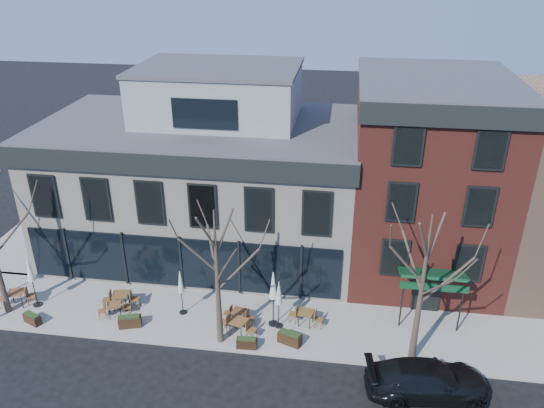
# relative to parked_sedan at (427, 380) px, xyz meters

# --- Properties ---
(ground) EXTENTS (120.00, 120.00, 0.00)m
(ground) POSITION_rel_parked_sedan_xyz_m (-12.43, 5.80, -0.76)
(ground) COLOR black
(ground) RESTS_ON ground
(sidewalk_front) EXTENTS (33.50, 4.70, 0.15)m
(sidewalk_front) POSITION_rel_parked_sedan_xyz_m (-9.18, 3.65, -0.68)
(sidewalk_front) COLOR gray
(sidewalk_front) RESTS_ON ground
(sidewalk_side) EXTENTS (4.50, 12.00, 0.15)m
(sidewalk_side) POSITION_rel_parked_sedan_xyz_m (-23.68, 11.80, -0.68)
(sidewalk_side) COLOR gray
(sidewalk_side) RESTS_ON ground
(corner_building) EXTENTS (18.39, 10.39, 11.10)m
(corner_building) POSITION_rel_parked_sedan_xyz_m (-12.36, 10.87, 3.96)
(corner_building) COLOR beige
(corner_building) RESTS_ON ground
(red_brick_building) EXTENTS (8.20, 11.78, 11.18)m
(red_brick_building) POSITION_rel_parked_sedan_xyz_m (0.57, 10.78, 4.88)
(red_brick_building) COLOR maroon
(red_brick_building) RESTS_ON ground
(tree_mid) EXTENTS (3.50, 3.55, 7.04)m
(tree_mid) POSITION_rel_parked_sedan_xyz_m (-9.42, 1.90, 3.03)
(tree_mid) COLOR #382B21
(tree_mid) RESTS_ON sidewalk_front
(tree_right) EXTENTS (3.72, 3.77, 7.48)m
(tree_right) POSITION_rel_parked_sedan_xyz_m (-0.42, 1.90, 3.26)
(tree_right) COLOR #382B21
(tree_right) RESTS_ON sidewalk_front
(parked_sedan) EXTENTS (5.47, 2.82, 1.52)m
(parked_sedan) POSITION_rel_parked_sedan_xyz_m (0.00, 0.00, 0.00)
(parked_sedan) COLOR black
(parked_sedan) RESTS_ON ground
(cafe_set_0) EXTENTS (2.00, 1.05, 1.03)m
(cafe_set_0) POSITION_rel_parked_sedan_xyz_m (-20.68, 3.13, -0.08)
(cafe_set_0) COLOR brown
(cafe_set_0) RESTS_ON sidewalk_front
(cafe_set_1) EXTENTS (2.00, 0.92, 1.03)m
(cafe_set_1) POSITION_rel_parked_sedan_xyz_m (-15.17, 3.73, -0.08)
(cafe_set_1) COLOR brown
(cafe_set_1) RESTS_ON sidewalk_front
(cafe_set_2) EXTENTS (1.70, 1.06, 0.88)m
(cafe_set_2) POSITION_rel_parked_sedan_xyz_m (-15.22, 2.99, -0.16)
(cafe_set_2) COLOR brown
(cafe_set_2) RESTS_ON sidewalk_front
(cafe_set_3) EXTENTS (1.72, 0.80, 0.88)m
(cafe_set_3) POSITION_rel_parked_sedan_xyz_m (-8.80, 3.36, -0.16)
(cafe_set_3) COLOR brown
(cafe_set_3) RESTS_ON sidewalk_front
(cafe_set_4) EXTENTS (1.97, 0.98, 1.01)m
(cafe_set_4) POSITION_rel_parked_sedan_xyz_m (-8.67, 2.47, -0.09)
(cafe_set_4) COLOR brown
(cafe_set_4) RESTS_ON sidewalk_front
(cafe_set_5) EXTENTS (1.83, 0.85, 0.94)m
(cafe_set_5) POSITION_rel_parked_sedan_xyz_m (-5.47, 3.70, -0.13)
(cafe_set_5) COLOR brown
(cafe_set_5) RESTS_ON sidewalk_front
(umbrella_0) EXTENTS (0.48, 0.48, 2.97)m
(umbrella_0) POSITION_rel_parked_sedan_xyz_m (-19.68, 3.27, 1.49)
(umbrella_0) COLOR black
(umbrella_0) RESTS_ON sidewalk_front
(umbrella_2) EXTENTS (0.41, 0.41, 2.55)m
(umbrella_2) POSITION_rel_parked_sedan_xyz_m (-11.85, 3.73, 1.19)
(umbrella_2) COLOR black
(umbrella_2) RESTS_ON sidewalk_front
(umbrella_3) EXTENTS (0.50, 0.50, 3.10)m
(umbrella_3) POSITION_rel_parked_sedan_xyz_m (-7.09, 3.47, 1.58)
(umbrella_3) COLOR black
(umbrella_3) RESTS_ON sidewalk_front
(umbrella_4) EXTENTS (0.43, 0.43, 2.67)m
(umbrella_4) POSITION_rel_parked_sedan_xyz_m (-6.80, 3.36, 1.27)
(umbrella_4) COLOR black
(umbrella_4) RESTS_ON sidewalk_front
(planter_0) EXTENTS (1.05, 0.74, 0.54)m
(planter_0) POSITION_rel_parked_sedan_xyz_m (-19.12, 1.86, -0.34)
(planter_0) COLOR #331C11
(planter_0) RESTS_ON sidewalk_front
(planter_1) EXTENTS (1.19, 0.76, 0.62)m
(planter_1) POSITION_rel_parked_sedan_xyz_m (-14.15, 2.30, -0.30)
(planter_1) COLOR #311E10
(planter_1) RESTS_ON sidewalk_front
(planter_2) EXTENTS (0.98, 0.43, 0.54)m
(planter_2) POSITION_rel_parked_sedan_xyz_m (-8.08, 1.60, -0.34)
(planter_2) COLOR black
(planter_2) RESTS_ON sidewalk_front
(planter_3) EXTENTS (1.22, 0.83, 0.64)m
(planter_3) POSITION_rel_parked_sedan_xyz_m (-6.11, 2.17, -0.29)
(planter_3) COLOR black
(planter_3) RESTS_ON sidewalk_front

